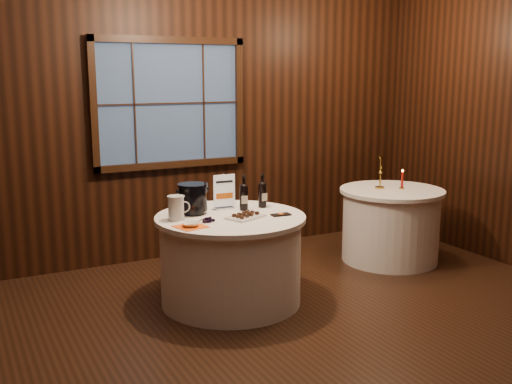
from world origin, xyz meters
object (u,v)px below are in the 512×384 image
side_table (391,225)px  chocolate_box (281,215)px  brass_candlestick (380,177)px  main_table (231,259)px  ice_bucket (193,198)px  cracker_bowl (191,224)px  red_candle (402,181)px  port_bottle_left (244,195)px  sign_stand (224,197)px  grape_bunch (208,220)px  port_bottle_right (262,193)px  chocolate_plate (245,216)px  glass_pitcher (176,208)px

side_table → chocolate_box: (-1.62, -0.49, 0.39)m
chocolate_box → brass_candlestick: size_ratio=0.48×
main_table → ice_bucket: size_ratio=4.88×
cracker_bowl → red_candle: (2.53, 0.46, 0.06)m
port_bottle_left → chocolate_box: bearing=-44.5°
main_table → ice_bucket: 0.62m
sign_stand → grape_bunch: bearing=-126.3°
cracker_bowl → port_bottle_right: bearing=23.4°
sign_stand → ice_bucket: size_ratio=1.23×
sign_stand → ice_bucket: bearing=-168.3°
port_bottle_right → chocolate_plate: bearing=-139.9°
glass_pitcher → brass_candlestick: brass_candlestick is taller
chocolate_box → glass_pitcher: 0.88m
ice_bucket → cracker_bowl: 0.46m
main_table → port_bottle_right: 0.67m
ice_bucket → glass_pitcher: ice_bucket is taller
grape_bunch → cracker_bowl: bearing=-157.5°
port_bottle_left → sign_stand: bearing=156.4°
sign_stand → port_bottle_right: bearing=-11.4°
port_bottle_right → main_table: bearing=-160.7°
grape_bunch → brass_candlestick: bearing=13.3°
sign_stand → port_bottle_right: (0.34, -0.09, 0.02)m
cracker_bowl → grape_bunch: bearing=22.5°
side_table → brass_candlestick: 0.52m
port_bottle_right → brass_candlestick: 1.53m
ice_bucket → chocolate_plate: (0.33, -0.34, -0.12)m
sign_stand → port_bottle_left: (0.14, -0.11, 0.03)m
glass_pitcher → red_candle: same height
port_bottle_left → chocolate_plate: (-0.12, -0.27, -0.12)m
side_table → port_bottle_left: (-1.81, -0.16, 0.52)m
port_bottle_right → sign_stand: bearing=162.2°
port_bottle_left → port_bottle_right: 0.20m
main_table → chocolate_box: (0.38, -0.19, 0.39)m
grape_bunch → port_bottle_right: bearing=23.7°
sign_stand → grape_bunch: 0.50m
grape_bunch → glass_pitcher: 0.29m
main_table → port_bottle_left: bearing=35.0°
port_bottle_right → red_candle: size_ratio=1.54×
glass_pitcher → chocolate_box: bearing=-4.8°
chocolate_box → red_candle: size_ratio=0.81×
ice_bucket → brass_candlestick: 2.17m
main_table → sign_stand: 0.55m
ice_bucket → grape_bunch: ice_bucket is taller
port_bottle_right → brass_candlestick: brass_candlestick is taller
main_table → ice_bucket: ice_bucket is taller
main_table → port_bottle_right: (0.39, 0.16, 0.52)m
main_table → chocolate_box: chocolate_box is taller
ice_bucket → cracker_bowl: (-0.18, -0.40, -0.12)m
cracker_bowl → glass_pitcher: bearing=94.3°
side_table → chocolate_box: size_ratio=6.54×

